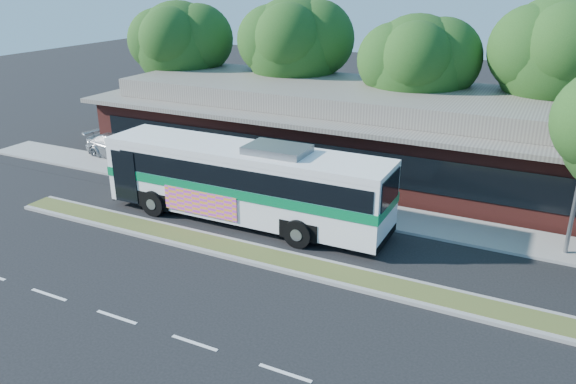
% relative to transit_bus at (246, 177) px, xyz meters
% --- Properties ---
extents(ground, '(120.00, 120.00, 0.00)m').
position_rel_transit_bus_xyz_m(ground, '(3.13, -3.37, -2.02)').
color(ground, black).
rests_on(ground, ground).
extents(median_strip, '(26.00, 1.10, 0.15)m').
position_rel_transit_bus_xyz_m(median_strip, '(3.13, -2.77, -1.94)').
color(median_strip, '#454A1F').
rests_on(median_strip, ground).
extents(sidewalk, '(44.00, 2.60, 0.12)m').
position_rel_transit_bus_xyz_m(sidewalk, '(3.13, 3.03, -1.96)').
color(sidewalk, gray).
rests_on(sidewalk, ground).
extents(parking_lot, '(14.00, 12.00, 0.01)m').
position_rel_transit_bus_xyz_m(parking_lot, '(-14.87, 6.63, -2.01)').
color(parking_lot, black).
rests_on(parking_lot, ground).
extents(plaza_building, '(33.20, 11.20, 4.45)m').
position_rel_transit_bus_xyz_m(plaza_building, '(3.13, 9.62, 0.11)').
color(plaza_building, maroon).
rests_on(plaza_building, ground).
extents(tree_bg_a, '(6.47, 5.80, 8.63)m').
position_rel_transit_bus_xyz_m(tree_bg_a, '(-11.45, 11.77, 3.85)').
color(tree_bg_a, black).
rests_on(tree_bg_a, ground).
extents(tree_bg_b, '(6.69, 6.00, 9.00)m').
position_rel_transit_bus_xyz_m(tree_bg_b, '(-3.44, 12.77, 4.12)').
color(tree_bg_b, black).
rests_on(tree_bg_b, ground).
extents(tree_bg_c, '(6.24, 5.60, 8.26)m').
position_rel_transit_bus_xyz_m(tree_bg_c, '(4.53, 11.77, 3.57)').
color(tree_bg_c, black).
rests_on(tree_bg_c, ground).
extents(tree_bg_d, '(6.91, 6.20, 9.37)m').
position_rel_transit_bus_xyz_m(tree_bg_d, '(11.58, 12.78, 4.40)').
color(tree_bg_d, black).
rests_on(tree_bg_d, ground).
extents(transit_bus, '(12.96, 3.12, 3.63)m').
position_rel_transit_bus_xyz_m(transit_bus, '(0.00, 0.00, 0.00)').
color(transit_bus, white).
rests_on(transit_bus, ground).
extents(sedan, '(5.23, 2.73, 1.45)m').
position_rel_transit_bus_xyz_m(sedan, '(-11.07, 4.43, -1.30)').
color(sedan, '#A3A6AA').
rests_on(sedan, ground).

